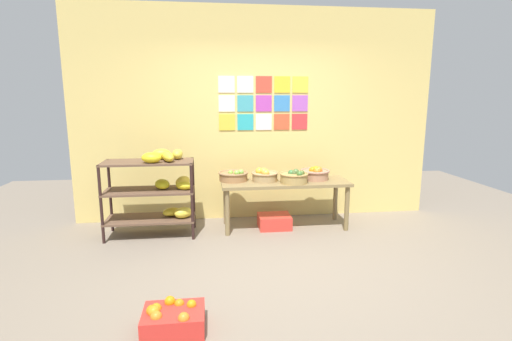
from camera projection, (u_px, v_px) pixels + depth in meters
ground at (278, 268)px, 3.93m from camera, size 9.48×9.48×0.00m
back_wall_with_art at (256, 116)px, 5.38m from camera, size 5.06×0.07×2.93m
banana_shelf_unit at (160, 186)px, 4.79m from camera, size 1.10×0.51×1.08m
display_table at (285, 187)px, 5.08m from camera, size 1.68×0.58×0.63m
fruit_basket_back_right at (265, 175)px, 5.05m from camera, size 0.35×0.35×0.18m
fruit_basket_back_left at (315, 173)px, 5.15m from camera, size 0.39×0.39×0.19m
fruit_basket_centre at (234, 176)px, 5.08m from camera, size 0.40×0.40×0.16m
fruit_basket_left at (294, 177)px, 4.95m from camera, size 0.37×0.37×0.18m
produce_crate_under_table at (274, 221)px, 5.14m from camera, size 0.42×0.35×0.18m
orange_crate_foreground at (173, 319)px, 2.87m from camera, size 0.46×0.34×0.22m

